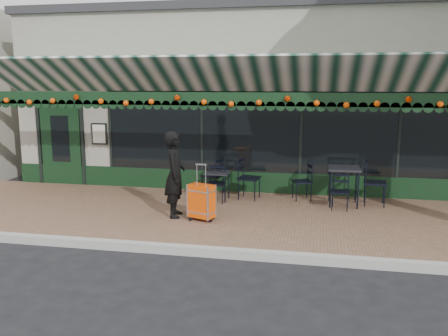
% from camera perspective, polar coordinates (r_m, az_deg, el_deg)
% --- Properties ---
extents(ground, '(80.00, 80.00, 0.00)m').
position_cam_1_polar(ground, '(8.00, -2.40, -10.29)').
color(ground, black).
rests_on(ground, ground).
extents(sidewalk, '(18.00, 4.00, 0.15)m').
position_cam_1_polar(sidewalk, '(9.83, 0.34, -5.85)').
color(sidewalk, brown).
rests_on(sidewalk, ground).
extents(curb, '(18.00, 0.16, 0.15)m').
position_cam_1_polar(curb, '(7.90, -2.54, -9.98)').
color(curb, '#9E9E99').
rests_on(curb, ground).
extents(restaurant_building, '(12.00, 9.60, 4.50)m').
position_cam_1_polar(restaurant_building, '(15.22, 4.54, 8.28)').
color(restaurant_building, gray).
rests_on(restaurant_building, ground).
extents(woman, '(0.51, 0.68, 1.71)m').
position_cam_1_polar(woman, '(9.44, -5.92, -0.77)').
color(woman, black).
rests_on(woman, sidewalk).
extents(suitcase, '(0.55, 0.43, 1.11)m').
position_cam_1_polar(suitcase, '(9.23, -2.73, -4.07)').
color(suitcase, '#E14507').
rests_on(suitcase, sidewalk).
extents(cafe_table_a, '(0.68, 0.68, 0.84)m').
position_cam_1_polar(cafe_table_a, '(10.58, 14.27, -0.37)').
color(cafe_table_a, black).
rests_on(cafe_table_a, sidewalk).
extents(cafe_table_b, '(0.53, 0.53, 0.65)m').
position_cam_1_polar(cafe_table_b, '(10.74, -0.79, -0.82)').
color(cafe_table_b, black).
rests_on(cafe_table_b, sidewalk).
extents(chair_a_left, '(0.52, 0.52, 0.83)m').
position_cam_1_polar(chair_a_left, '(10.93, 9.36, -1.68)').
color(chair_a_left, black).
rests_on(chair_a_left, sidewalk).
extents(chair_a_right, '(0.52, 0.52, 0.97)m').
position_cam_1_polar(chair_a_right, '(10.83, 17.71, -1.76)').
color(chair_a_right, black).
rests_on(chair_a_right, sidewalk).
extents(chair_a_front, '(0.41, 0.41, 0.76)m').
position_cam_1_polar(chair_a_front, '(10.27, 13.82, -2.82)').
color(chair_a_front, black).
rests_on(chair_a_front, sidewalk).
extents(chair_b_left, '(0.55, 0.55, 0.88)m').
position_cam_1_polar(chair_b_left, '(11.32, -1.38, -0.98)').
color(chair_b_left, black).
rests_on(chair_b_left, sidewalk).
extents(chair_b_right, '(0.54, 0.54, 0.95)m').
position_cam_1_polar(chair_b_right, '(10.90, 3.04, -1.28)').
color(chair_b_right, black).
rests_on(chair_b_right, sidewalk).
extents(chair_b_front, '(0.42, 0.42, 0.82)m').
position_cam_1_polar(chair_b_front, '(10.60, -0.94, -1.94)').
color(chair_b_front, black).
rests_on(chair_b_front, sidewalk).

